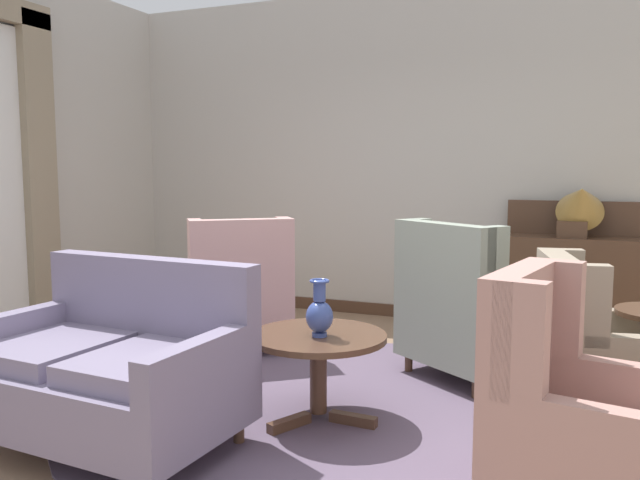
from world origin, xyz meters
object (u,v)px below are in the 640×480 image
at_px(armchair_beside_settee, 604,356).
at_px(gramophone, 580,204).
at_px(armchair_back_corner, 469,315).
at_px(porcelain_vase, 319,313).
at_px(coffee_table, 319,352).
at_px(settee, 111,370).
at_px(sideboard, 570,280).
at_px(armchair_near_window, 585,418).
at_px(armchair_far_left, 238,295).

relative_size(armchair_beside_settee, gramophone, 1.71).
bearing_deg(armchair_back_corner, porcelain_vase, 95.02).
distance_m(coffee_table, armchair_back_corner, 1.28).
bearing_deg(armchair_back_corner, settee, 83.98).
bearing_deg(settee, sideboard, 59.79).
bearing_deg(armchair_near_window, sideboard, 13.24).
bearing_deg(armchair_beside_settee, armchair_far_left, 64.83).
relative_size(porcelain_vase, armchair_back_corner, 0.28).
relative_size(coffee_table, armchair_back_corner, 0.67).
bearing_deg(settee, armchair_back_corner, 53.28).
height_order(armchair_back_corner, gramophone, gramophone).
bearing_deg(armchair_near_window, gramophone, 12.30).
bearing_deg(armchair_beside_settee, armchair_near_window, 162.55).
xyz_separation_m(coffee_table, armchair_beside_settee, (1.53, 0.47, 0.01)).
xyz_separation_m(armchair_beside_settee, armchair_back_corner, (-0.85, 0.62, 0.02)).
distance_m(porcelain_vase, armchair_far_left, 1.67).
relative_size(armchair_far_left, gramophone, 2.02).
xyz_separation_m(coffee_table, gramophone, (1.35, 2.39, 0.76)).
height_order(settee, sideboard, sideboard).
bearing_deg(armchair_far_left, armchair_back_corner, 141.30).
distance_m(settee, armchair_far_left, 1.85).
height_order(coffee_table, porcelain_vase, porcelain_vase).
relative_size(coffee_table, settee, 0.55).
bearing_deg(gramophone, armchair_back_corner, -117.35).
xyz_separation_m(armchair_far_left, gramophone, (2.51, 1.29, 0.72)).
distance_m(coffee_table, armchair_beside_settee, 1.60).
xyz_separation_m(coffee_table, armchair_near_window, (1.43, -0.55, 0.02)).
height_order(settee, armchair_back_corner, armchair_back_corner).
relative_size(settee, armchair_far_left, 1.25).
relative_size(porcelain_vase, settee, 0.23).
height_order(settee, armchair_beside_settee, armchair_beside_settee).
xyz_separation_m(settee, armchair_far_left, (-0.28, 1.83, 0.04)).
height_order(armchair_back_corner, sideboard, sideboard).
bearing_deg(gramophone, porcelain_vase, -118.42).
distance_m(settee, sideboard, 3.89).
bearing_deg(coffee_table, armchair_near_window, -21.17).
xyz_separation_m(coffee_table, settee, (-0.88, -0.73, -0.00)).
distance_m(coffee_table, gramophone, 2.85).
distance_m(porcelain_vase, settee, 1.16).
bearing_deg(armchair_far_left, porcelain_vase, 97.59).
distance_m(settee, armchair_beside_settee, 2.69).
bearing_deg(armchair_far_left, sideboard, 171.12).
height_order(armchair_far_left, sideboard, sideboard).
bearing_deg(porcelain_vase, settee, -143.47).
xyz_separation_m(armchair_back_corner, sideboard, (0.62, 1.40, 0.06)).
distance_m(sideboard, gramophone, 0.67).
distance_m(armchair_beside_settee, sideboard, 2.03).
bearing_deg(armchair_beside_settee, gramophone, -6.80).
xyz_separation_m(armchair_beside_settee, armchair_near_window, (-0.10, -1.02, 0.01)).
distance_m(armchair_far_left, sideboard, 2.83).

